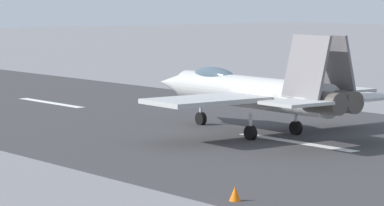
# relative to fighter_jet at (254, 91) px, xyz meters

# --- Properties ---
(ground_plane) EXTENTS (400.00, 400.00, 0.00)m
(ground_plane) POSITION_rel_fighter_jet_xyz_m (-4.16, 0.42, -2.35)
(ground_plane) COLOR slate
(runway_strip) EXTENTS (240.00, 26.00, 0.02)m
(runway_strip) POSITION_rel_fighter_jet_xyz_m (-4.18, 0.42, -2.34)
(runway_strip) COLOR #383839
(runway_strip) RESTS_ON ground
(fighter_jet) EXTENTS (16.13, 13.97, 5.54)m
(fighter_jet) POSITION_rel_fighter_jet_xyz_m (0.00, 0.00, 0.00)
(fighter_jet) COLOR #B2B3B1
(fighter_jet) RESTS_ON ground
(crew_person) EXTENTS (0.58, 0.49, 1.59)m
(crew_person) POSITION_rel_fighter_jet_xyz_m (13.99, -11.47, -1.56)
(crew_person) COLOR #1E2338
(crew_person) RESTS_ON ground
(marker_cone_near) EXTENTS (0.44, 0.44, 0.55)m
(marker_cone_near) POSITION_rel_fighter_jet_xyz_m (-12.45, 12.40, -2.07)
(marker_cone_near) COLOR orange
(marker_cone_near) RESTS_ON ground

